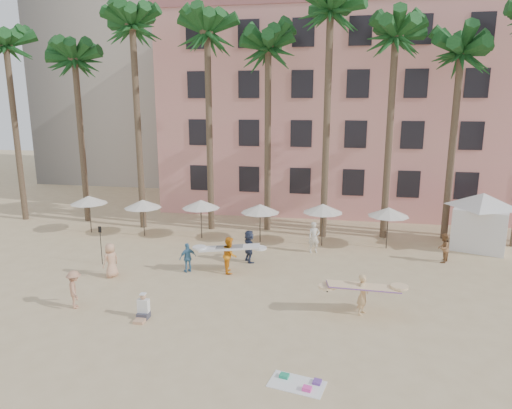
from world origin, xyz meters
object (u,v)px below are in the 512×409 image
at_px(pink_hotel, 377,113).
at_px(cabana, 481,216).
at_px(carrier_white, 230,254).
at_px(carrier_yellow, 363,292).

relative_size(pink_hotel, cabana, 6.08).
height_order(cabana, carrier_white, cabana).
xyz_separation_m(cabana, carrier_yellow, (-7.58, -10.68, -1.05)).
relative_size(cabana, carrier_yellow, 1.82).
bearing_deg(cabana, carrier_white, -154.40).
bearing_deg(pink_hotel, carrier_white, -114.42).
bearing_deg(carrier_white, pink_hotel, 65.58).
bearing_deg(carrier_white, cabana, 25.60).
relative_size(carrier_yellow, carrier_white, 0.96).
bearing_deg(cabana, carrier_yellow, -125.35).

